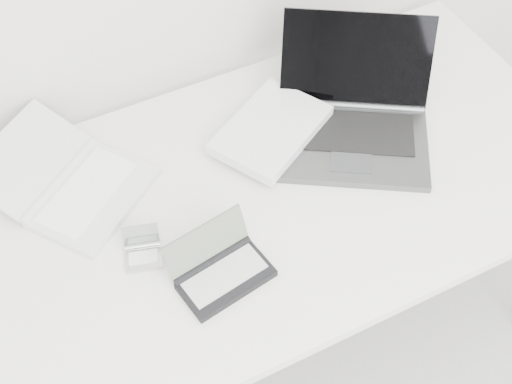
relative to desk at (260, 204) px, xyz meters
name	(u,v)px	position (x,y,z in m)	size (l,w,h in m)	color
desk	(260,204)	(0.00, 0.00, 0.00)	(1.60, 0.80, 0.73)	white
laptop_large	(323,123)	(0.22, 0.09, 0.09)	(0.61, 0.50, 0.23)	#505254
netbook_open_white	(74,186)	(-0.38, 0.19, 0.07)	(0.43, 0.45, 0.09)	silver
pda_silver	(143,252)	(-0.31, -0.04, 0.06)	(0.10, 0.10, 0.06)	#B6B6BB
palmtop_charcoal	(220,270)	(-0.18, -0.16, 0.07)	(0.21, 0.17, 0.10)	black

